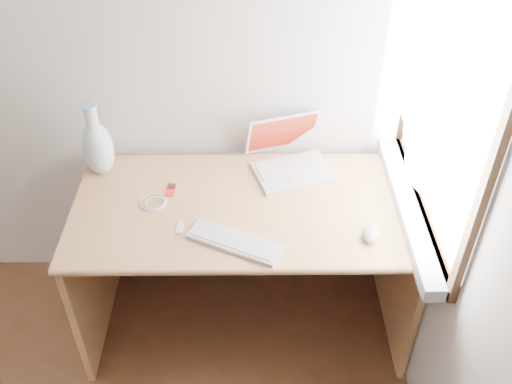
{
  "coord_description": "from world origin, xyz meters",
  "views": [
    {
      "loc": [
        1.05,
        -0.47,
        2.33
      ],
      "look_at": [
        1.06,
        1.35,
        0.83
      ],
      "focal_mm": 40.0,
      "sensor_mm": 36.0,
      "label": 1
    }
  ],
  "objects_px": {
    "external_keyboard": "(235,242)",
    "laptop": "(293,158)",
    "vase": "(98,147)",
    "desk": "(245,229)"
  },
  "relations": [
    {
      "from": "desk",
      "to": "laptop",
      "type": "relative_size",
      "value": 3.7
    },
    {
      "from": "external_keyboard",
      "to": "vase",
      "type": "distance_m",
      "value": 0.77
    },
    {
      "from": "desk",
      "to": "external_keyboard",
      "type": "bearing_deg",
      "value": -96.78
    },
    {
      "from": "external_keyboard",
      "to": "laptop",
      "type": "bearing_deg",
      "value": 88.41
    },
    {
      "from": "desk",
      "to": "laptop",
      "type": "bearing_deg",
      "value": 38.47
    },
    {
      "from": "external_keyboard",
      "to": "vase",
      "type": "xyz_separation_m",
      "value": [
        -0.6,
        0.46,
        0.13
      ]
    },
    {
      "from": "laptop",
      "to": "vase",
      "type": "relative_size",
      "value": 1.12
    },
    {
      "from": "laptop",
      "to": "vase",
      "type": "distance_m",
      "value": 0.86
    },
    {
      "from": "laptop",
      "to": "vase",
      "type": "bearing_deg",
      "value": 164.43
    },
    {
      "from": "laptop",
      "to": "external_keyboard",
      "type": "relative_size",
      "value": 1.01
    }
  ]
}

